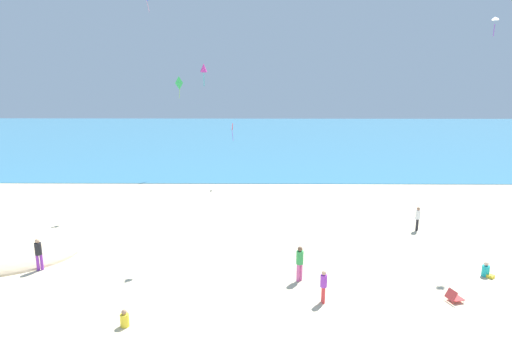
% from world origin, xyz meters
% --- Properties ---
extents(ground_plane, '(120.00, 120.00, 0.00)m').
position_xyz_m(ground_plane, '(0.00, 10.00, 0.00)').
color(ground_plane, beige).
extents(ocean_water, '(120.00, 60.00, 0.05)m').
position_xyz_m(ocean_water, '(0.00, 53.77, 0.03)').
color(ocean_water, teal).
rests_on(ocean_water, ground_plane).
extents(beach_chair_mid_beach, '(0.75, 0.69, 0.53)m').
position_xyz_m(beach_chair_mid_beach, '(8.30, 3.18, 0.24)').
color(beach_chair_mid_beach, '#D13D3D').
rests_on(beach_chair_mid_beach, ground_plane).
extents(person_0, '(0.59, 0.63, 0.72)m').
position_xyz_m(person_0, '(10.85, 5.62, 0.27)').
color(person_0, '#19ADB2').
rests_on(person_0, ground_plane).
extents(person_1, '(0.40, 0.60, 0.69)m').
position_xyz_m(person_1, '(-4.88, 1.19, 0.26)').
color(person_1, yellow).
rests_on(person_1, ground_plane).
extents(person_2, '(0.47, 0.47, 1.67)m').
position_xyz_m(person_2, '(2.02, 5.07, 0.96)').
color(person_2, '#D8599E').
rests_on(person_2, ground_plane).
extents(person_4, '(0.40, 0.40, 1.60)m').
position_xyz_m(person_4, '(-10.48, 6.09, 0.93)').
color(person_4, purple).
rests_on(person_4, ground_plane).
extents(person_5, '(0.41, 0.41, 1.49)m').
position_xyz_m(person_5, '(9.75, 11.95, 0.86)').
color(person_5, black).
rests_on(person_5, ground_plane).
extents(person_7, '(0.31, 0.31, 1.42)m').
position_xyz_m(person_7, '(2.84, 3.06, 0.82)').
color(person_7, red).
rests_on(person_7, ground_plane).
extents(kite_magenta, '(0.43, 0.51, 1.20)m').
position_xyz_m(kite_magenta, '(-2.71, 9.62, 9.61)').
color(kite_magenta, '#DB3DA8').
extents(kite_red, '(0.13, 0.58, 1.48)m').
position_xyz_m(kite_red, '(-2.18, 23.81, 4.91)').
color(kite_red, red).
extents(kite_white, '(0.50, 0.46, 0.97)m').
position_xyz_m(kite_white, '(12.24, 10.35, 12.05)').
color(kite_white, white).
extents(kite_green, '(0.55, 1.08, 1.98)m').
position_xyz_m(kite_green, '(-7.33, 28.03, 8.52)').
color(kite_green, green).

